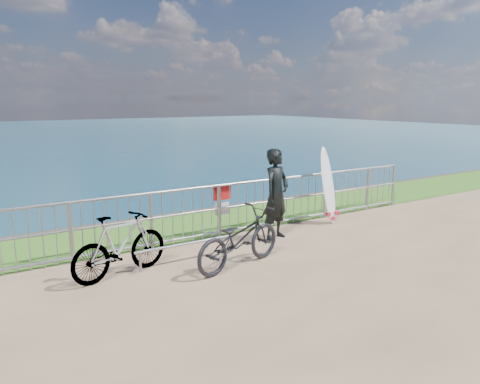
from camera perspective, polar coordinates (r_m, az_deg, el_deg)
grass_strip at (r=11.12m, az=-3.22°, el=-3.60°), size 120.00×120.00×0.00m
railing at (r=10.08m, az=-0.10°, el=-1.82°), size 10.06×0.10×1.13m
surfer at (r=9.65m, az=4.45°, el=-0.26°), size 0.80×0.65×1.88m
surfboard at (r=11.07m, az=10.73°, el=0.48°), size 0.57×0.53×1.80m
bicycle_near at (r=8.08m, az=-0.13°, el=-5.70°), size 2.04×1.12×1.02m
bicycle_far at (r=7.90m, az=-14.39°, el=-6.31°), size 1.83×0.91×1.06m
bike_rack at (r=8.36m, az=-6.92°, el=-6.60°), size 1.81×0.05×0.38m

